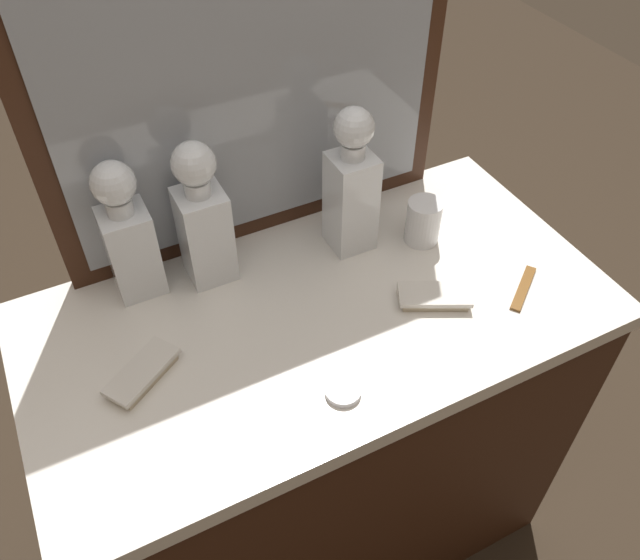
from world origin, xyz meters
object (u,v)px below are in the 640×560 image
object	(u,v)px
crystal_tumbler_center	(423,223)
silver_brush_front	(142,373)
silver_brush_far_right	(434,297)
porcelain_dish	(343,391)
crystal_decanter_left	(351,193)
crystal_decanter_rear	(204,226)
crystal_decanter_far_left	(129,242)
tortoiseshell_comb	(523,288)

from	to	relation	value
crystal_tumbler_center	silver_brush_front	distance (m)	0.64
silver_brush_far_right	porcelain_dish	size ratio (longest dim) A/B	2.46
crystal_decanter_left	silver_brush_front	distance (m)	0.53
crystal_decanter_left	crystal_tumbler_center	bearing A→B (deg)	-23.26
crystal_decanter_rear	silver_brush_front	size ratio (longest dim) A/B	2.04
silver_brush_far_right	porcelain_dish	distance (m)	0.28
crystal_tumbler_center	silver_brush_front	world-z (taller)	crystal_tumbler_center
silver_brush_front	porcelain_dish	size ratio (longest dim) A/B	2.42
crystal_decanter_left	silver_brush_far_right	size ratio (longest dim) A/B	2.09
crystal_decanter_left	crystal_decanter_rear	world-z (taller)	crystal_decanter_left
crystal_decanter_rear	silver_brush_front	bearing A→B (deg)	-135.08
crystal_decanter_rear	silver_brush_front	world-z (taller)	crystal_decanter_rear
crystal_decanter_left	silver_brush_far_right	bearing A→B (deg)	-74.27
crystal_decanter_far_left	tortoiseshell_comb	xyz separation A→B (m)	(0.67, -0.35, -0.11)
crystal_decanter_far_left	silver_brush_far_right	world-z (taller)	crystal_decanter_far_left
crystal_decanter_rear	tortoiseshell_comb	bearing A→B (deg)	-31.25
silver_brush_far_right	crystal_tumbler_center	bearing A→B (deg)	64.75
crystal_decanter_rear	crystal_decanter_left	bearing A→B (deg)	-8.69
silver_brush_front	crystal_decanter_far_left	bearing A→B (deg)	75.16
silver_brush_far_right	porcelain_dish	bearing A→B (deg)	-156.88
crystal_decanter_far_left	crystal_tumbler_center	size ratio (longest dim) A/B	2.98
crystal_tumbler_center	silver_brush_far_right	bearing A→B (deg)	-115.25
crystal_decanter_rear	crystal_tumbler_center	world-z (taller)	crystal_decanter_rear
silver_brush_front	tortoiseshell_comb	distance (m)	0.74
porcelain_dish	tortoiseshell_comb	bearing A→B (deg)	7.53
silver_brush_front	crystal_decanter_left	bearing A→B (deg)	17.10
crystal_decanter_rear	crystal_decanter_far_left	bearing A→B (deg)	169.07
tortoiseshell_comb	silver_brush_far_right	bearing A→B (deg)	163.23
crystal_decanter_left	silver_brush_front	world-z (taller)	crystal_decanter_left
crystal_decanter_left	crystal_tumbler_center	xyz separation A→B (m)	(0.14, -0.06, -0.09)
crystal_tumbler_center	tortoiseshell_comb	bearing A→B (deg)	-65.72
crystal_decanter_left	crystal_tumbler_center	distance (m)	0.18
porcelain_dish	tortoiseshell_comb	world-z (taller)	porcelain_dish
crystal_decanter_left	tortoiseshell_comb	distance (m)	0.39
crystal_decanter_far_left	crystal_tumbler_center	bearing A→B (deg)	-13.00
silver_brush_front	porcelain_dish	world-z (taller)	silver_brush_front
crystal_tumbler_center	silver_brush_front	size ratio (longest dim) A/B	0.65
crystal_decanter_rear	silver_brush_front	xyz separation A→B (m)	(-0.20, -0.20, -0.11)
silver_brush_far_right	silver_brush_front	size ratio (longest dim) A/B	1.02
crystal_decanter_left	porcelain_dish	world-z (taller)	crystal_decanter_left
silver_brush_far_right	silver_brush_front	world-z (taller)	same
silver_brush_far_right	porcelain_dish	xyz separation A→B (m)	(-0.26, -0.11, -0.01)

